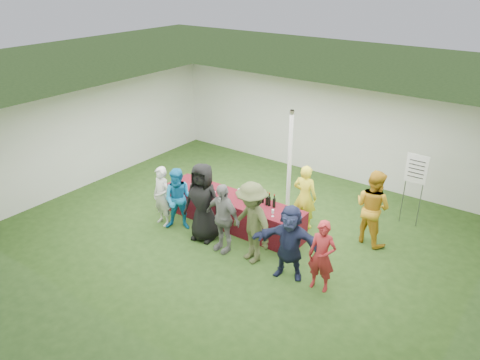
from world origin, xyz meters
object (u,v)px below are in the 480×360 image
Objects in this scene: customer_0 at (162,196)px; customer_4 at (252,223)px; staff_pourer at (305,197)px; customer_6 at (322,256)px; serving_table at (233,211)px; customer_3 at (223,218)px; customer_1 at (179,200)px; customer_2 at (203,202)px; dump_bucket at (289,218)px; wine_list_sign at (416,174)px; customer_5 at (290,242)px; staff_back at (373,207)px.

customer_4 reaches higher than customer_0.
staff_pourer is 1.08× the size of customer_6.
customer_6 is (2.81, -0.95, 0.36)m from serving_table.
staff_pourer is 2.14m from customer_3.
serving_table is at bearing 12.38° from customer_1.
customer_2 reaches higher than customer_1.
customer_6 is (1.62, -0.00, -0.17)m from customer_4.
dump_bucket is at bearing -16.46° from customer_1.
customer_0 is at bearing 160.14° from customer_1.
wine_list_sign reaches higher than serving_table.
customer_2 reaches higher than customer_3.
customer_6 is (2.35, 0.03, -0.06)m from customer_3.
wine_list_sign reaches higher than customer_6.
customer_0 is 3.51m from customer_5.
dump_bucket is 0.15× the size of customer_1.
customer_4 is 1.14× the size of customer_5.
serving_table is at bearing -143.10° from wine_list_sign.
staff_back reaches higher than customer_1.
customer_1 is at bearing 18.97° from customer_0.
customer_1 is (0.48, 0.09, 0.02)m from customer_0.
dump_bucket is 2.66m from customer_1.
customer_0 is 0.49m from customer_1.
wine_list_sign is 1.18× the size of customer_1.
customer_6 is at bearing -18.71° from serving_table.
customer_2 reaches higher than customer_6.
wine_list_sign is at bearing -93.32° from staff_back.
staff_pourer is at bearing 103.63° from customer_4.
customer_5 is at bearing 18.99° from customer_4.
staff_pourer is 2.37m from customer_6.
staff_pourer is 1.07× the size of customer_0.
serving_table is 1.95× the size of customer_2.
customer_0 is (-3.06, -0.72, -0.10)m from dump_bucket.
serving_table is 2.36m from customer_5.
staff_back is at bearing -109.56° from wine_list_sign.
dump_bucket is at bearing 9.60° from customer_2.
customer_3 is 2.36m from customer_6.
customer_1 is at bearing -137.30° from serving_table.
staff_pourer reaches higher than dump_bucket.
customer_5 is at bearing -110.00° from wine_list_sign.
serving_table is 2.37× the size of customer_1.
customer_1 is at bearing 44.73° from staff_back.
customer_4 is at bearing -13.25° from customer_2.
customer_4 is 1.23× the size of customer_6.
serving_table is 2.99m from customer_6.
customer_1 is at bearing 172.14° from customer_6.
customer_4 reaches higher than dump_bucket.
wine_list_sign is 5.52m from customer_1.
dump_bucket is 0.87m from customer_4.
wine_list_sign is 2.61m from staff_pourer.
dump_bucket is at bearing 141.32° from customer_6.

